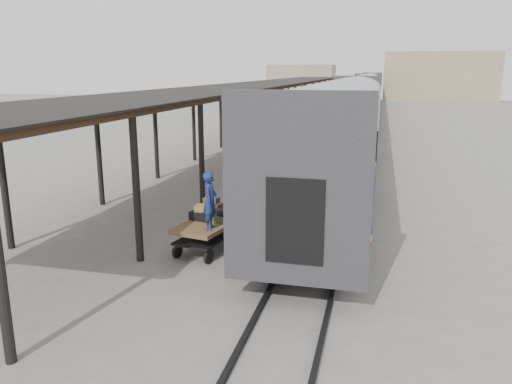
{
  "coord_description": "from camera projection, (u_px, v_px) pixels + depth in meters",
  "views": [
    {
      "loc": [
        4.76,
        -13.6,
        5.04
      ],
      "look_at": [
        1.49,
        -0.36,
        1.7
      ],
      "focal_mm": 35.0,
      "sensor_mm": 36.0,
      "label": 1
    }
  ],
  "objects": [
    {
      "name": "building_far",
      "position": [
        438.0,
        76.0,
        84.47
      ],
      "size": [
        18.0,
        10.0,
        8.0
      ],
      "primitive_type": "cube",
      "color": "tan",
      "rests_on": "ground"
    },
    {
      "name": "suitcase_stack",
      "position": [
        214.0,
        211.0,
        14.48
      ],
      "size": [
        1.4,
        1.16,
        0.57
      ],
      "rotation": [
        0.0,
        0.0,
        -0.2
      ],
      "color": "#3C3C3F",
      "rests_on": "baggage_cart"
    },
    {
      "name": "pedestrian",
      "position": [
        270.0,
        140.0,
        30.95
      ],
      "size": [
        0.98,
        0.43,
        1.66
      ],
      "primitive_type": "imported",
      "rotation": [
        0.0,
        0.0,
        3.12
      ],
      "color": "black",
      "rests_on": "ground"
    },
    {
      "name": "train",
      "position": [
        364.0,
        96.0,
        45.61
      ],
      "size": [
        3.45,
        76.01,
        4.01
      ],
      "color": "silver",
      "rests_on": "ground"
    },
    {
      "name": "ground",
      "position": [
        211.0,
        241.0,
        15.13
      ],
      "size": [
        160.0,
        160.0,
        0.0
      ],
      "primitive_type": "plane",
      "color": "slate",
      "rests_on": "ground"
    },
    {
      "name": "baggage_cart",
      "position": [
        210.0,
        228.0,
        14.22
      ],
      "size": [
        1.7,
        2.6,
        0.86
      ],
      "rotation": [
        0.0,
        0.0,
        -0.2
      ],
      "color": "brown",
      "rests_on": "ground"
    },
    {
      "name": "porter",
      "position": [
        210.0,
        201.0,
        13.31
      ],
      "size": [
        0.42,
        0.6,
        1.57
      ],
      "primitive_type": "imported",
      "rotation": [
        0.0,
        0.0,
        1.65
      ],
      "color": "navy",
      "rests_on": "baggage_cart"
    },
    {
      "name": "luggage_tug",
      "position": [
        266.0,
        140.0,
        31.95
      ],
      "size": [
        1.21,
        1.74,
        1.43
      ],
      "rotation": [
        0.0,
        0.0,
        -0.15
      ],
      "color": "maroon",
      "rests_on": "ground"
    },
    {
      "name": "rails",
      "position": [
        362.0,
        125.0,
        46.43
      ],
      "size": [
        1.54,
        150.0,
        0.12
      ],
      "color": "black",
      "rests_on": "ground"
    },
    {
      "name": "canopy",
      "position": [
        271.0,
        84.0,
        37.6
      ],
      "size": [
        4.9,
        64.3,
        4.15
      ],
      "color": "#422B19",
      "rests_on": "ground"
    },
    {
      "name": "building_left",
      "position": [
        302.0,
        81.0,
        94.07
      ],
      "size": [
        12.0,
        8.0,
        6.0
      ],
      "primitive_type": "cube",
      "color": "tan",
      "rests_on": "ground"
    }
  ]
}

